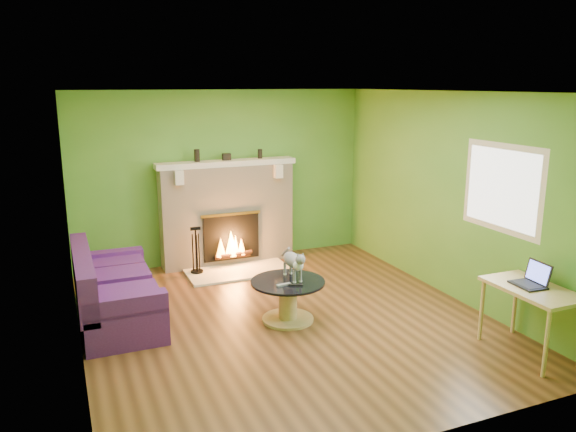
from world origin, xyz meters
name	(u,v)px	position (x,y,z in m)	size (l,w,h in m)	color
floor	(286,319)	(0.00, 0.00, 0.00)	(5.00, 5.00, 0.00)	#502E17
ceiling	(286,92)	(0.00, 0.00, 2.60)	(5.00, 5.00, 0.00)	white
wall_back	(223,177)	(0.00, 2.50, 1.30)	(5.00, 5.00, 0.00)	#47892D
wall_front	(418,282)	(0.00, -2.50, 1.30)	(5.00, 5.00, 0.00)	#47892D
wall_left	(71,230)	(-2.25, 0.00, 1.30)	(5.00, 5.00, 0.00)	#47892D
wall_right	(449,196)	(2.25, 0.00, 1.30)	(5.00, 5.00, 0.00)	#47892D
window_frame	(502,188)	(2.24, -0.90, 1.55)	(1.20, 1.20, 0.00)	silver
window_pane	(502,188)	(2.23, -0.90, 1.55)	(1.06, 1.06, 0.00)	white
fireplace	(227,213)	(0.00, 2.32, 0.77)	(2.10, 0.46, 1.58)	beige
hearth	(239,271)	(0.00, 1.80, 0.01)	(1.50, 0.75, 0.03)	beige
mantel	(226,163)	(0.00, 2.30, 1.54)	(2.10, 0.28, 0.08)	silver
sofa	(112,293)	(-1.86, 0.77, 0.33)	(0.87, 1.87, 0.84)	#4C195F
coffee_table	(288,298)	(0.01, -0.05, 0.28)	(0.86, 0.86, 0.48)	tan
desk	(532,295)	(1.95, -1.74, 0.62)	(0.56, 0.96, 0.71)	tan
cat	(293,263)	(0.09, 0.00, 0.67)	(0.22, 0.59, 0.37)	slate
remote_silver	(284,285)	(-0.09, -0.17, 0.49)	(0.17, 0.04, 0.02)	gray
remote_black	(296,285)	(0.03, -0.23, 0.49)	(0.16, 0.04, 0.02)	black
laptop	(529,275)	(1.93, -1.69, 0.83)	(0.28, 0.32, 0.24)	black
fire_tools	(196,250)	(-0.58, 1.95, 0.37)	(0.18, 0.18, 0.68)	black
mantel_vase_left	(197,156)	(-0.43, 2.33, 1.67)	(0.08, 0.08, 0.18)	black
mantel_vase_right	(260,154)	(0.54, 2.33, 1.65)	(0.07, 0.07, 0.14)	black
mantel_box	(227,157)	(0.01, 2.33, 1.63)	(0.12, 0.08, 0.10)	black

